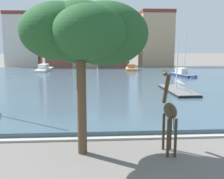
% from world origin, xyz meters
% --- Properties ---
extents(harbor_water, '(80.59, 45.85, 0.37)m').
position_xyz_m(harbor_water, '(0.00, 31.62, 0.18)').
color(harbor_water, '#3D5666').
rests_on(harbor_water, ground).
extents(quay_edge_coping, '(80.59, 0.50, 0.12)m').
position_xyz_m(quay_edge_coping, '(0.00, 8.45, 0.06)').
color(quay_edge_coping, '#ADA89E').
rests_on(quay_edge_coping, ground).
extents(giraffe_statue, '(0.60, 2.38, 4.16)m').
position_xyz_m(giraffe_statue, '(4.91, 6.35, 2.12)').
color(giraffe_statue, '#382B19').
rests_on(giraffe_statue, ground).
extents(sailboat_orange, '(2.60, 6.28, 9.48)m').
position_xyz_m(sailboat_orange, '(8.57, 46.86, 0.56)').
color(sailboat_orange, orange).
rests_on(sailboat_orange, ground).
extents(sailboat_white, '(2.53, 9.60, 8.72)m').
position_xyz_m(sailboat_white, '(-8.36, 46.89, 0.56)').
color(sailboat_white, white).
rests_on(sailboat_white, ground).
extents(sailboat_black, '(2.56, 8.50, 5.69)m').
position_xyz_m(sailboat_black, '(10.16, 22.44, 0.32)').
color(sailboat_black, black).
rests_on(sailboat_black, ground).
extents(sailboat_navy, '(3.20, 6.04, 7.87)m').
position_xyz_m(sailboat_navy, '(15.34, 35.11, 0.56)').
color(sailboat_navy, navy).
rests_on(sailboat_navy, ground).
extents(shade_tree, '(6.09, 5.87, 7.49)m').
position_xyz_m(shade_tree, '(0.74, 6.65, 5.94)').
color(shade_tree, brown).
rests_on(shade_tree, ground).
extents(townhouse_narrow_midrow, '(7.71, 5.97, 12.75)m').
position_xyz_m(townhouse_narrow_midrow, '(-15.40, 59.38, 6.39)').
color(townhouse_narrow_midrow, beige).
rests_on(townhouse_narrow_midrow, ground).
extents(townhouse_wide_warehouse, '(6.96, 7.88, 13.25)m').
position_xyz_m(townhouse_wide_warehouse, '(-6.62, 59.44, 6.64)').
color(townhouse_wide_warehouse, '#8E5142').
rests_on(townhouse_wide_warehouse, ground).
extents(townhouse_tall_gabled, '(5.73, 5.96, 10.52)m').
position_xyz_m(townhouse_tall_gabled, '(-0.96, 58.33, 5.28)').
color(townhouse_tall_gabled, tan).
rests_on(townhouse_tall_gabled, ground).
extents(townhouse_end_terrace, '(7.53, 5.45, 13.48)m').
position_xyz_m(townhouse_end_terrace, '(5.91, 60.52, 6.75)').
color(townhouse_end_terrace, '#8E5142').
rests_on(townhouse_end_terrace, ground).
extents(townhouse_corner_house, '(7.61, 6.12, 13.21)m').
position_xyz_m(townhouse_corner_house, '(15.99, 58.11, 6.62)').
color(townhouse_corner_house, tan).
rests_on(townhouse_corner_house, ground).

